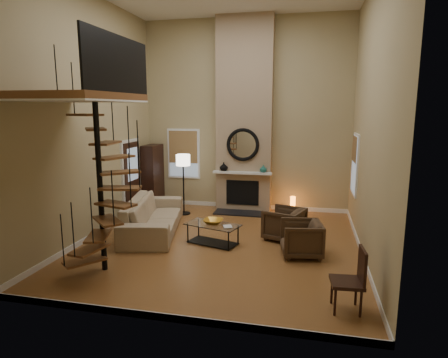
% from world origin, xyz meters
% --- Properties ---
extents(ground, '(6.00, 6.50, 0.01)m').
position_xyz_m(ground, '(0.00, 0.00, -0.01)').
color(ground, '#AB6F37').
rests_on(ground, ground).
extents(back_wall, '(6.00, 0.02, 5.50)m').
position_xyz_m(back_wall, '(0.00, 3.25, 2.75)').
color(back_wall, tan).
rests_on(back_wall, ground).
extents(front_wall, '(6.00, 0.02, 5.50)m').
position_xyz_m(front_wall, '(0.00, -3.25, 2.75)').
color(front_wall, tan).
rests_on(front_wall, ground).
extents(left_wall, '(0.02, 6.50, 5.50)m').
position_xyz_m(left_wall, '(-3.00, 0.00, 2.75)').
color(left_wall, tan).
rests_on(left_wall, ground).
extents(right_wall, '(0.02, 6.50, 5.50)m').
position_xyz_m(right_wall, '(3.00, 0.00, 2.75)').
color(right_wall, tan).
rests_on(right_wall, ground).
extents(baseboard_back, '(6.00, 0.02, 0.12)m').
position_xyz_m(baseboard_back, '(0.00, 3.24, 0.06)').
color(baseboard_back, white).
rests_on(baseboard_back, ground).
extents(baseboard_front, '(6.00, 0.02, 0.12)m').
position_xyz_m(baseboard_front, '(0.00, -3.24, 0.06)').
color(baseboard_front, white).
rests_on(baseboard_front, ground).
extents(baseboard_left, '(0.02, 6.50, 0.12)m').
position_xyz_m(baseboard_left, '(-2.99, 0.00, 0.06)').
color(baseboard_left, white).
rests_on(baseboard_left, ground).
extents(baseboard_right, '(0.02, 6.50, 0.12)m').
position_xyz_m(baseboard_right, '(2.99, 0.00, 0.06)').
color(baseboard_right, white).
rests_on(baseboard_right, ground).
extents(chimney_breast, '(1.60, 0.38, 5.50)m').
position_xyz_m(chimney_breast, '(0.00, 3.06, 2.75)').
color(chimney_breast, '#9E8467').
rests_on(chimney_breast, ground).
extents(hearth, '(1.50, 0.60, 0.04)m').
position_xyz_m(hearth, '(0.00, 2.57, 0.02)').
color(hearth, black).
rests_on(hearth, ground).
extents(firebox, '(0.95, 0.02, 0.72)m').
position_xyz_m(firebox, '(0.00, 2.86, 0.55)').
color(firebox, black).
rests_on(firebox, chimney_breast).
extents(mantel, '(1.70, 0.18, 0.06)m').
position_xyz_m(mantel, '(0.00, 2.78, 1.15)').
color(mantel, white).
rests_on(mantel, chimney_breast).
extents(mirror_frame, '(0.94, 0.10, 0.94)m').
position_xyz_m(mirror_frame, '(0.00, 2.84, 1.95)').
color(mirror_frame, black).
rests_on(mirror_frame, chimney_breast).
extents(mirror_disc, '(0.80, 0.01, 0.80)m').
position_xyz_m(mirror_disc, '(0.00, 2.85, 1.95)').
color(mirror_disc, white).
rests_on(mirror_disc, chimney_breast).
extents(vase_left, '(0.24, 0.24, 0.25)m').
position_xyz_m(vase_left, '(-0.55, 2.82, 1.30)').
color(vase_left, black).
rests_on(vase_left, mantel).
extents(vase_right, '(0.20, 0.20, 0.21)m').
position_xyz_m(vase_right, '(0.60, 2.82, 1.28)').
color(vase_right, '#1A5E55').
rests_on(vase_right, mantel).
extents(window_back, '(1.02, 0.06, 1.52)m').
position_xyz_m(window_back, '(-1.90, 3.22, 1.62)').
color(window_back, white).
rests_on(window_back, back_wall).
extents(window_right, '(0.06, 1.02, 1.52)m').
position_xyz_m(window_right, '(2.97, 2.00, 1.63)').
color(window_right, white).
rests_on(window_right, right_wall).
extents(entry_door, '(0.10, 1.05, 2.16)m').
position_xyz_m(entry_door, '(-2.95, 1.80, 1.05)').
color(entry_door, white).
rests_on(entry_door, ground).
extents(loft, '(1.70, 2.20, 1.09)m').
position_xyz_m(loft, '(-2.04, -1.80, 3.24)').
color(loft, brown).
rests_on(loft, left_wall).
extents(spiral_stair, '(1.47, 1.47, 4.06)m').
position_xyz_m(spiral_stair, '(-1.78, -1.79, 1.78)').
color(spiral_stair, black).
rests_on(spiral_stair, ground).
extents(hutch, '(0.40, 0.84, 1.88)m').
position_xyz_m(hutch, '(-2.75, 2.79, 0.95)').
color(hutch, black).
rests_on(hutch, ground).
extents(sofa, '(1.72, 3.04, 0.84)m').
position_xyz_m(sofa, '(-1.80, 0.50, 0.40)').
color(sofa, tan).
rests_on(sofa, ground).
extents(armchair_near, '(1.05, 1.04, 0.76)m').
position_xyz_m(armchair_near, '(1.43, 0.64, 0.35)').
color(armchair_near, '#45301F').
rests_on(armchair_near, ground).
extents(armchair_far, '(0.93, 0.92, 0.74)m').
position_xyz_m(armchair_far, '(1.84, -0.27, 0.35)').
color(armchair_far, '#45301F').
rests_on(armchair_far, ground).
extents(coffee_table, '(1.31, 0.91, 0.45)m').
position_xyz_m(coffee_table, '(-0.16, -0.01, 0.28)').
color(coffee_table, silver).
rests_on(coffee_table, ground).
extents(bowl, '(0.43, 0.43, 0.11)m').
position_xyz_m(bowl, '(-0.16, 0.04, 0.50)').
color(bowl, orange).
rests_on(bowl, coffee_table).
extents(book, '(0.25, 0.29, 0.02)m').
position_xyz_m(book, '(0.19, -0.16, 0.46)').
color(book, gray).
rests_on(book, coffee_table).
extents(floor_lamp, '(0.39, 0.39, 1.71)m').
position_xyz_m(floor_lamp, '(-1.57, 2.19, 1.41)').
color(floor_lamp, black).
rests_on(floor_lamp, ground).
extents(accent_lamp, '(0.15, 0.15, 0.52)m').
position_xyz_m(accent_lamp, '(1.45, 2.84, 0.25)').
color(accent_lamp, orange).
rests_on(accent_lamp, ground).
extents(side_chair, '(0.50, 0.50, 0.98)m').
position_xyz_m(side_chair, '(2.57, -2.35, 0.53)').
color(side_chair, black).
rests_on(side_chair, ground).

